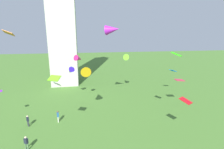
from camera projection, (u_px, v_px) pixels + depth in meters
person_0 at (28, 120)px, 23.59m from camera, size 0.43×0.49×1.64m
person_1 at (26, 142)px, 18.71m from camera, size 0.51×0.45×1.68m
person_3 at (58, 116)px, 24.76m from camera, size 0.35×0.54×1.78m
kite_flying_0 at (54, 78)px, 18.53m from camera, size 1.57×1.35×0.52m
kite_flying_1 at (176, 54)px, 20.88m from camera, size 1.50×1.54×0.55m
kite_flying_2 at (124, 57)px, 35.89m from camera, size 1.62×2.11×1.41m
kite_flying_3 at (173, 71)px, 35.78m from camera, size 1.60×1.30×0.67m
kite_flying_4 at (9, 33)px, 24.77m from camera, size 1.48×1.24×1.05m
kite_flying_5 at (79, 59)px, 27.79m from camera, size 1.84×1.92×1.41m
kite_flying_6 at (71, 71)px, 32.57m from camera, size 1.90×2.29×1.85m
kite_flying_7 at (86, 70)px, 25.06m from camera, size 1.60×2.43×1.90m
kite_flying_8 at (186, 101)px, 19.64m from camera, size 1.46×1.59×0.47m
kite_flying_9 at (179, 80)px, 28.88m from camera, size 1.60×1.12×0.28m
kite_flying_10 at (0, 91)px, 24.31m from camera, size 0.90×1.02×0.17m
kite_flying_11 at (112, 30)px, 26.43m from camera, size 2.82×2.48×1.78m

